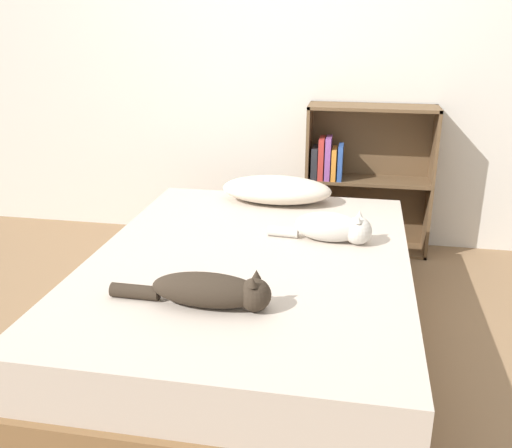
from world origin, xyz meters
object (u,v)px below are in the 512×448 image
at_px(pillow, 277,190).
at_px(cat_dark, 212,291).
at_px(cat_light, 334,228).
at_px(bed, 250,301).
at_px(bookshelf, 363,176).

relative_size(pillow, cat_dark, 1.01).
relative_size(pillow, cat_light, 1.26).
height_order(bed, bookshelf, bookshelf).
height_order(pillow, cat_light, cat_light).
relative_size(cat_light, bookshelf, 0.53).
bearing_deg(cat_light, pillow, 127.48).
bearing_deg(bed, cat_dark, -95.88).
bearing_deg(bed, bookshelf, 69.90).
bearing_deg(cat_light, bookshelf, 87.87).
relative_size(bed, cat_light, 3.95).
bearing_deg(cat_dark, bed, 85.05).
relative_size(cat_light, cat_dark, 0.80).
xyz_separation_m(bed, cat_light, (0.36, 0.25, 0.30)).
distance_m(bed, cat_dark, 0.57).
bearing_deg(cat_light, cat_dark, -115.12).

